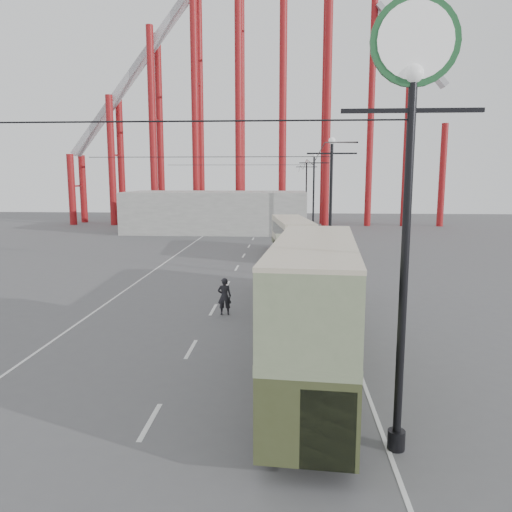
# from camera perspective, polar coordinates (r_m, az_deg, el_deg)

# --- Properties ---
(ground) EXTENTS (160.00, 160.00, 0.00)m
(ground) POSITION_cam_1_polar(r_m,az_deg,el_deg) (16.62, -6.65, -15.23)
(ground) COLOR #535356
(ground) RESTS_ON ground
(road_markings) EXTENTS (12.52, 120.00, 0.01)m
(road_markings) POSITION_cam_1_polar(r_m,az_deg,el_deg) (35.45, -2.37, -2.04)
(road_markings) COLOR silver
(road_markings) RESTS_ON ground
(lamp_post_near) EXTENTS (3.20, 0.44, 10.80)m
(lamp_post_near) POSITION_cam_1_polar(r_m,az_deg,el_deg) (12.26, 17.29, 13.55)
(lamp_post_near) COLOR black
(lamp_post_near) RESTS_ON ground
(lamp_post_mid) EXTENTS (3.20, 0.44, 9.32)m
(lamp_post_mid) POSITION_cam_1_polar(r_m,az_deg,el_deg) (33.08, 8.51, 5.24)
(lamp_post_mid) COLOR black
(lamp_post_mid) RESTS_ON ground
(lamp_post_far) EXTENTS (3.20, 0.44, 9.32)m
(lamp_post_far) POSITION_cam_1_polar(r_m,az_deg,el_deg) (55.01, 6.59, 6.75)
(lamp_post_far) COLOR black
(lamp_post_far) RESTS_ON ground
(lamp_post_distant) EXTENTS (3.20, 0.44, 9.32)m
(lamp_post_distant) POSITION_cam_1_polar(r_m,az_deg,el_deg) (76.97, 5.76, 7.40)
(lamp_post_distant) COLOR black
(lamp_post_distant) RESTS_ON ground
(roller_coaster) EXTENTS (52.95, 5.00, 55.48)m
(roller_coaster) POSITION_cam_1_polar(r_m,az_deg,el_deg) (73.76, -0.61, 21.65)
(roller_coaster) COLOR maroon
(roller_coaster) RESTS_ON ground
(fairground_shed) EXTENTS (22.00, 10.00, 5.00)m
(fairground_shed) POSITION_cam_1_polar(r_m,az_deg,el_deg) (62.66, -4.47, 5.06)
(fairground_shed) COLOR gray
(fairground_shed) RESTS_ON ground
(double_decker_bus) EXTENTS (3.07, 9.38, 4.95)m
(double_decker_bus) POSITION_cam_1_polar(r_m,az_deg,el_deg) (15.20, 6.64, -6.43)
(double_decker_bus) COLOR #3D4424
(double_decker_bus) RESTS_ON ground
(single_decker_green) EXTENTS (3.33, 11.83, 3.31)m
(single_decker_green) POSITION_cam_1_polar(r_m,az_deg,el_deg) (25.65, 5.56, -2.13)
(single_decker_green) COLOR gray
(single_decker_green) RESTS_ON ground
(single_decker_cream) EXTENTS (3.90, 10.56, 3.21)m
(single_decker_cream) POSITION_cam_1_polar(r_m,az_deg,el_deg) (43.65, 4.17, 2.43)
(single_decker_cream) COLOR beige
(single_decker_cream) RESTS_ON ground
(pedestrian) EXTENTS (0.74, 0.53, 1.88)m
(pedestrian) POSITION_cam_1_polar(r_m,az_deg,el_deg) (24.91, -3.63, -4.62)
(pedestrian) COLOR black
(pedestrian) RESTS_ON ground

